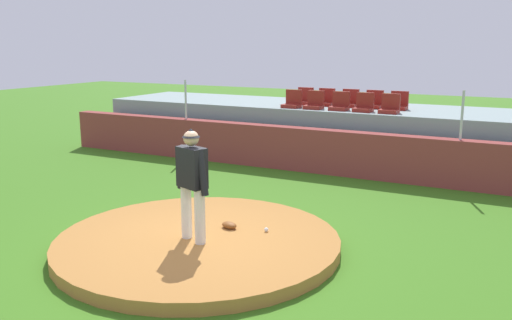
{
  "coord_description": "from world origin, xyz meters",
  "views": [
    {
      "loc": [
        4.76,
        -7.11,
        3.35
      ],
      "look_at": [
        0.0,
        2.1,
        1.1
      ],
      "focal_mm": 37.9,
      "sensor_mm": 36.0,
      "label": 1
    }
  ],
  "objects_px": {
    "pitcher": "(192,177)",
    "baseball": "(266,230)",
    "fielding_glove": "(229,225)",
    "stadium_chair_4": "(390,107)",
    "stadium_chair_1": "(314,103)",
    "stadium_chair_5": "(304,99)",
    "stadium_chair_9": "(399,104)",
    "stadium_chair_7": "(350,101)",
    "stadium_chair_8": "(374,103)",
    "stadium_chair_0": "(292,102)",
    "stadium_chair_3": "(364,106)",
    "stadium_chair_6": "(326,100)"
  },
  "relations": [
    {
      "from": "pitcher",
      "to": "baseball",
      "type": "xyz_separation_m",
      "value": [
        0.87,
        0.91,
        -1.03
      ]
    },
    {
      "from": "fielding_glove",
      "to": "stadium_chair_4",
      "type": "relative_size",
      "value": 0.6
    },
    {
      "from": "stadium_chair_1",
      "to": "stadium_chair_4",
      "type": "distance_m",
      "value": 2.1
    },
    {
      "from": "stadium_chair_5",
      "to": "stadium_chair_9",
      "type": "distance_m",
      "value": 2.8
    },
    {
      "from": "baseball",
      "to": "pitcher",
      "type": "bearing_deg",
      "value": -133.93
    },
    {
      "from": "stadium_chair_1",
      "to": "stadium_chair_7",
      "type": "xyz_separation_m",
      "value": [
        0.72,
        0.93,
        0.0
      ]
    },
    {
      "from": "stadium_chair_7",
      "to": "stadium_chair_4",
      "type": "bearing_deg",
      "value": 146.72
    },
    {
      "from": "pitcher",
      "to": "stadium_chair_5",
      "type": "bearing_deg",
      "value": 119.48
    },
    {
      "from": "stadium_chair_8",
      "to": "stadium_chair_9",
      "type": "xyz_separation_m",
      "value": [
        0.7,
        0.0,
        0.0
      ]
    },
    {
      "from": "stadium_chair_7",
      "to": "stadium_chair_8",
      "type": "distance_m",
      "value": 0.71
    },
    {
      "from": "stadium_chair_5",
      "to": "stadium_chair_7",
      "type": "bearing_deg",
      "value": -178.69
    },
    {
      "from": "stadium_chair_0",
      "to": "stadium_chair_3",
      "type": "xyz_separation_m",
      "value": [
        2.07,
        0.04,
        0.0
      ]
    },
    {
      "from": "stadium_chair_7",
      "to": "baseball",
      "type": "bearing_deg",
      "value": 97.06
    },
    {
      "from": "stadium_chair_1",
      "to": "stadium_chair_4",
      "type": "bearing_deg",
      "value": -179.3
    },
    {
      "from": "pitcher",
      "to": "stadium_chair_1",
      "type": "relative_size",
      "value": 3.69
    },
    {
      "from": "stadium_chair_0",
      "to": "fielding_glove",
      "type": "bearing_deg",
      "value": 104.23
    },
    {
      "from": "stadium_chair_4",
      "to": "stadium_chair_9",
      "type": "distance_m",
      "value": 0.88
    },
    {
      "from": "pitcher",
      "to": "stadium_chair_1",
      "type": "height_order",
      "value": "stadium_chair_1"
    },
    {
      "from": "stadium_chair_1",
      "to": "stadium_chair_8",
      "type": "xyz_separation_m",
      "value": [
        1.43,
        0.91,
        0.0
      ]
    },
    {
      "from": "baseball",
      "to": "stadium_chair_8",
      "type": "xyz_separation_m",
      "value": [
        -0.18,
        7.22,
        1.47
      ]
    },
    {
      "from": "fielding_glove",
      "to": "stadium_chair_0",
      "type": "bearing_deg",
      "value": 121.2
    },
    {
      "from": "stadium_chair_9",
      "to": "stadium_chair_4",
      "type": "bearing_deg",
      "value": 88.06
    },
    {
      "from": "fielding_glove",
      "to": "stadium_chair_7",
      "type": "bearing_deg",
      "value": 108.86
    },
    {
      "from": "baseball",
      "to": "stadium_chair_9",
      "type": "height_order",
      "value": "stadium_chair_9"
    },
    {
      "from": "stadium_chair_3",
      "to": "stadium_chair_5",
      "type": "xyz_separation_m",
      "value": [
        -2.08,
        0.87,
        0.0
      ]
    },
    {
      "from": "stadium_chair_3",
      "to": "stadium_chair_4",
      "type": "relative_size",
      "value": 1.0
    },
    {
      "from": "fielding_glove",
      "to": "stadium_chair_3",
      "type": "bearing_deg",
      "value": 103.07
    },
    {
      "from": "stadium_chair_6",
      "to": "stadium_chair_8",
      "type": "height_order",
      "value": "same"
    },
    {
      "from": "stadium_chair_1",
      "to": "stadium_chair_6",
      "type": "distance_m",
      "value": 0.89
    },
    {
      "from": "stadium_chair_3",
      "to": "stadium_chair_7",
      "type": "relative_size",
      "value": 1.0
    },
    {
      "from": "fielding_glove",
      "to": "stadium_chair_4",
      "type": "distance_m",
      "value": 6.72
    },
    {
      "from": "stadium_chair_7",
      "to": "stadium_chair_8",
      "type": "height_order",
      "value": "same"
    },
    {
      "from": "fielding_glove",
      "to": "stadium_chair_6",
      "type": "height_order",
      "value": "stadium_chair_6"
    },
    {
      "from": "pitcher",
      "to": "stadium_chair_0",
      "type": "height_order",
      "value": "stadium_chair_0"
    },
    {
      "from": "fielding_glove",
      "to": "stadium_chair_5",
      "type": "xyz_separation_m",
      "value": [
        -1.64,
        7.34,
        1.45
      ]
    },
    {
      "from": "stadium_chair_3",
      "to": "stadium_chair_5",
      "type": "distance_m",
      "value": 2.25
    },
    {
      "from": "fielding_glove",
      "to": "stadium_chair_7",
      "type": "xyz_separation_m",
      "value": [
        -0.24,
        7.37,
        1.45
      ]
    },
    {
      "from": "stadium_chair_7",
      "to": "stadium_chair_9",
      "type": "distance_m",
      "value": 1.41
    },
    {
      "from": "stadium_chair_4",
      "to": "stadium_chair_3",
      "type": "bearing_deg",
      "value": -0.51
    },
    {
      "from": "stadium_chair_6",
      "to": "stadium_chair_7",
      "type": "bearing_deg",
      "value": -176.65
    },
    {
      "from": "stadium_chair_3",
      "to": "stadium_chair_9",
      "type": "xyz_separation_m",
      "value": [
        0.73,
        0.88,
        0.0
      ]
    },
    {
      "from": "stadium_chair_6",
      "to": "stadium_chair_0",
      "type": "bearing_deg",
      "value": 53.05
    },
    {
      "from": "stadium_chair_3",
      "to": "stadium_chair_8",
      "type": "distance_m",
      "value": 0.88
    },
    {
      "from": "stadium_chair_0",
      "to": "stadium_chair_7",
      "type": "xyz_separation_m",
      "value": [
        1.39,
        0.94,
        0.0
      ]
    },
    {
      "from": "stadium_chair_3",
      "to": "stadium_chair_0",
      "type": "bearing_deg",
      "value": 1.01
    },
    {
      "from": "stadium_chair_9",
      "to": "stadium_chair_6",
      "type": "bearing_deg",
      "value": 0.52
    },
    {
      "from": "stadium_chair_4",
      "to": "stadium_chair_5",
      "type": "bearing_deg",
      "value": -17.51
    },
    {
      "from": "stadium_chair_4",
      "to": "stadium_chair_9",
      "type": "xyz_separation_m",
      "value": [
        0.03,
        0.88,
        0.0
      ]
    },
    {
      "from": "stadium_chair_9",
      "to": "baseball",
      "type": "bearing_deg",
      "value": 85.93
    },
    {
      "from": "stadium_chair_0",
      "to": "stadium_chair_4",
      "type": "height_order",
      "value": "same"
    }
  ]
}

